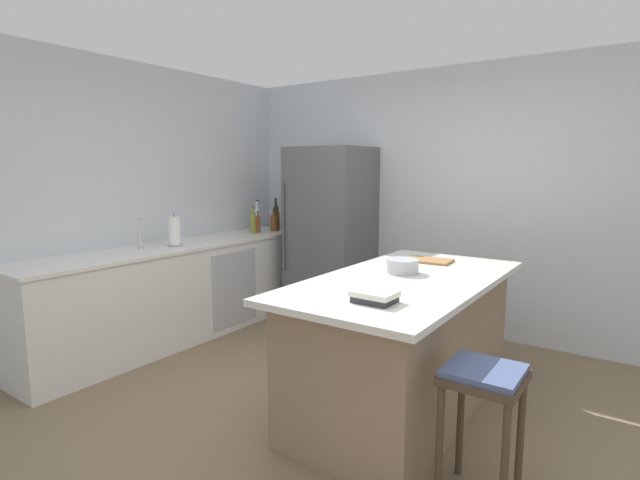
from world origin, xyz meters
The scene contains 18 objects.
ground_plane centered at (0.00, 0.00, 0.00)m, with size 7.20×7.20×0.00m, color #7A664C.
wall_rear centered at (0.00, 2.25, 1.30)m, with size 6.00×0.10×2.60m, color silver.
wall_left centered at (-2.45, 0.00, 1.30)m, with size 0.10×6.00×2.60m, color silver.
counter_run_left centered at (-2.08, 0.54, 0.46)m, with size 0.66×3.15×0.91m.
kitchen_island centered at (0.31, 0.44, 0.46)m, with size 1.01×2.00×0.91m.
refrigerator centered at (-1.23, 1.85, 0.92)m, with size 0.79×0.74×1.85m.
bar_stool centered at (1.01, -0.20, 0.56)m, with size 0.36×0.36×0.69m.
sink_faucet centered at (-2.13, 0.15, 1.07)m, with size 0.15×0.05×0.30m.
paper_towel_roll centered at (-2.04, 0.44, 1.04)m, with size 0.14×0.14×0.31m.
wine_bottle centered at (-2.11, 1.99, 1.05)m, with size 0.07×0.07×0.37m.
syrup_bottle centered at (-2.03, 1.91, 1.02)m, with size 0.06×0.06×0.30m.
whiskey_bottle centered at (-1.99, 1.81, 1.01)m, with size 0.09×0.09×0.24m.
soda_bottle centered at (-2.15, 1.71, 1.05)m, with size 0.07×0.07×0.36m.
vinegar_bottle centered at (-2.06, 1.61, 1.01)m, with size 0.05×0.05×0.24m.
olive_oil_bottle centered at (-2.05, 1.52, 1.03)m, with size 0.06×0.06×0.31m.
cookbook_stack centered at (0.42, -0.20, 0.94)m, with size 0.23×0.18×0.06m.
mixing_bowl centered at (0.22, 0.56, 0.96)m, with size 0.22×0.22×0.10m.
cutting_board centered at (0.21, 1.06, 0.92)m, with size 0.36×0.25×0.02m.
Camera 1 is at (1.61, -2.42, 1.62)m, focal length 27.02 mm.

